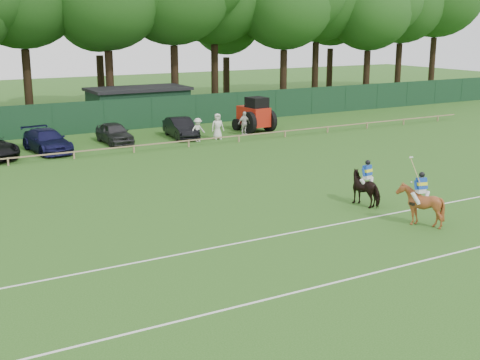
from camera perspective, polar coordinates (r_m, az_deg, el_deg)
ground at (r=26.89m, az=2.26°, el=-4.35°), size 160.00×160.00×0.00m
horse_dark at (r=30.70m, az=11.19°, el=-0.74°), size 1.20×2.02×1.60m
horse_chestnut at (r=28.12m, az=15.70°, el=-2.14°), size 1.74×1.88×1.80m
sedan_navy at (r=44.48m, az=-16.78°, el=3.36°), size 2.67×5.36×1.50m
hatch_grey at (r=46.58m, az=-11.10°, el=4.13°), size 1.75×4.34×1.48m
estate_black at (r=48.17m, az=-5.28°, el=4.65°), size 2.09×4.66×1.48m
spectator_left at (r=46.47m, az=-3.77°, el=4.47°), size 1.16×0.74×1.70m
spectator_mid at (r=49.02m, az=0.36°, el=5.06°), size 1.10×0.55×1.81m
spectator_right at (r=47.34m, az=-2.01°, el=4.79°), size 1.01×0.73×1.90m
rider_dark at (r=30.52m, az=11.27°, el=0.57°), size 0.93×0.45×1.41m
rider_chestnut at (r=27.90m, az=15.81°, el=-0.59°), size 0.93×0.67×2.05m
polo_ball at (r=35.61m, az=15.00°, el=-0.19°), size 0.09×0.09×0.09m
pitch_lines at (r=24.17m, az=6.69°, el=-6.56°), size 60.00×5.10×0.01m
pitch_rail at (r=42.64m, az=-10.68°, el=2.86°), size 62.10×0.10×0.50m
perimeter_fence at (r=50.99m, az=-14.10°, el=5.38°), size 92.08×0.08×2.50m
utility_shed at (r=55.65m, az=-9.01°, el=6.60°), size 8.40×4.40×3.04m
tree_row at (r=59.33m, az=-14.32°, el=5.28°), size 96.00×12.00×21.00m
tractor at (r=50.68m, az=1.32°, el=5.78°), size 2.37×3.36×2.72m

